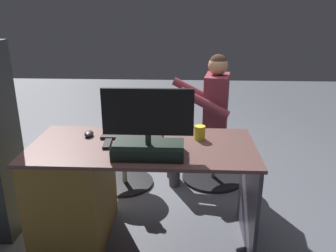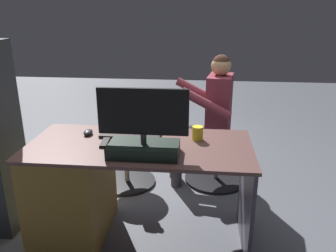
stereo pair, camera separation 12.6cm
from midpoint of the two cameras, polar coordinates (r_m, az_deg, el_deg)
ground_plane at (r=3.00m, az=-1.58°, el=-12.48°), size 10.00×10.00×0.00m
desk at (r=2.51m, az=-12.05°, el=-9.73°), size 1.48×0.68×0.72m
monitor at (r=2.08m, az=-2.32°, el=-1.64°), size 0.54×0.23×0.42m
keyboard at (r=2.42m, az=-4.69°, el=-1.43°), size 0.42×0.14×0.02m
computer_mouse at (r=2.49m, az=-11.60°, el=-1.04°), size 0.06×0.10×0.04m
cup at (r=2.35m, az=6.43°, el=-1.18°), size 0.07×0.07×0.09m
tv_remote at (r=2.31m, az=-8.83°, el=-2.75°), size 0.05×0.15×0.02m
office_chair_teddy at (r=3.20m, az=-5.77°, el=-5.13°), size 0.53×0.53×0.45m
teddy_bear at (r=3.09m, az=-5.93°, el=0.41°), size 0.21×0.22×0.30m
visitor_chair at (r=3.28m, az=9.09°, el=-4.91°), size 0.58×0.58×0.45m
person at (r=3.11m, az=7.93°, el=2.36°), size 0.57×0.54×1.19m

